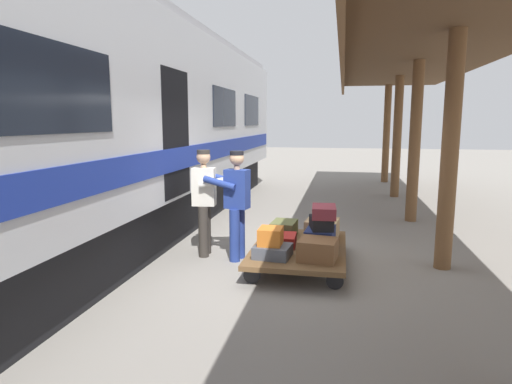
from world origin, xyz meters
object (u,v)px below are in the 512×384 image
at_px(train_car, 90,127).
at_px(suitcase_black_hardshell, 321,223).
at_px(luggage_cart, 299,249).
at_px(suitcase_slate_roller, 273,251).
at_px(suitcase_tan_vintage, 322,229).
at_px(suitcase_orange_carryall, 271,236).
at_px(suitcase_burgundy_valise, 324,212).
at_px(suitcase_olive_duffel, 284,228).
at_px(porter_in_overalls, 236,201).
at_px(porter_by_door, 205,199).
at_px(suitcase_red_plastic, 279,240).
at_px(suitcase_navy_fabric, 320,238).
at_px(suitcase_brown_leather, 318,250).

distance_m(train_car, suitcase_black_hardshell, 4.08).
distance_m(luggage_cart, suitcase_slate_roller, 0.68).
distance_m(suitcase_tan_vintage, suitcase_orange_carryall, 1.32).
bearing_deg(suitcase_burgundy_valise, suitcase_olive_duffel, -42.73).
bearing_deg(suitcase_olive_duffel, luggage_cart, 117.57).
bearing_deg(suitcase_black_hardshell, porter_in_overalls, -6.49).
height_order(suitcase_orange_carryall, suitcase_black_hardshell, suitcase_black_hardshell).
height_order(suitcase_olive_duffel, porter_by_door, porter_by_door).
bearing_deg(suitcase_red_plastic, porter_in_overalls, -10.05).
bearing_deg(suitcase_slate_roller, suitcase_olive_duffel, -90.00).
distance_m(train_car, suitcase_navy_fabric, 4.15).
bearing_deg(suitcase_burgundy_valise, porter_by_door, -8.30).
bearing_deg(porter_by_door, suitcase_olive_duffel, -164.62).
relative_size(suitcase_red_plastic, suitcase_orange_carryall, 1.39).
height_order(luggage_cart, porter_in_overalls, porter_in_overalls).
distance_m(suitcase_slate_roller, suitcase_brown_leather, 0.62).
xyz_separation_m(suitcase_olive_duffel, porter_in_overalls, (0.69, 0.47, 0.51)).
bearing_deg(suitcase_brown_leather, suitcase_slate_roller, 0.00).
height_order(suitcase_brown_leather, suitcase_red_plastic, suitcase_brown_leather).
height_order(suitcase_slate_roller, suitcase_burgundy_valise, suitcase_burgundy_valise).
distance_m(train_car, luggage_cart, 3.95).
bearing_deg(suitcase_olive_duffel, suitcase_red_plastic, 90.00).
relative_size(train_car, suitcase_brown_leather, 34.22).
height_order(suitcase_red_plastic, porter_in_overalls, porter_in_overalls).
height_order(suitcase_tan_vintage, suitcase_red_plastic, suitcase_tan_vintage).
xyz_separation_m(luggage_cart, suitcase_orange_carryall, (0.35, 0.56, 0.33)).
xyz_separation_m(luggage_cart, porter_by_door, (1.53, -0.25, 0.67)).
bearing_deg(porter_by_door, suitcase_black_hardshell, 171.39).
height_order(suitcase_navy_fabric, suitcase_burgundy_valise, suitcase_burgundy_valise).
distance_m(train_car, suitcase_tan_vintage, 4.15).
height_order(suitcase_navy_fabric, suitcase_brown_leather, suitcase_navy_fabric).
xyz_separation_m(suitcase_orange_carryall, porter_in_overalls, (0.65, -0.68, 0.34)).
xyz_separation_m(suitcase_tan_vintage, porter_by_door, (1.84, 0.34, 0.48)).
relative_size(suitcase_olive_duffel, suitcase_red_plastic, 1.03).
bearing_deg(suitcase_navy_fabric, suitcase_orange_carryall, 40.39).
height_order(train_car, suitcase_slate_roller, train_car).
bearing_deg(suitcase_slate_roller, suitcase_tan_vintage, -117.57).
bearing_deg(suitcase_burgundy_valise, train_car, -4.77).
relative_size(suitcase_tan_vintage, suitcase_orange_carryall, 1.47).
xyz_separation_m(suitcase_black_hardshell, porter_by_door, (1.85, -0.28, 0.25)).
height_order(suitcase_burgundy_valise, porter_in_overalls, porter_in_overalls).
relative_size(train_car, suitcase_burgundy_valise, 32.47).
height_order(luggage_cart, suitcase_olive_duffel, suitcase_olive_duffel).
bearing_deg(suitcase_black_hardshell, suitcase_olive_duffel, -44.59).
bearing_deg(suitcase_red_plastic, suitcase_olive_duffel, -90.00).
relative_size(luggage_cart, suitcase_black_hardshell, 4.47).
xyz_separation_m(suitcase_navy_fabric, suitcase_orange_carryall, (0.65, 0.56, 0.14)).
xyz_separation_m(suitcase_slate_roller, porter_by_door, (1.22, -0.84, 0.55)).
bearing_deg(luggage_cart, suitcase_slate_roller, 62.43).
height_order(luggage_cart, suitcase_navy_fabric, suitcase_navy_fabric).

